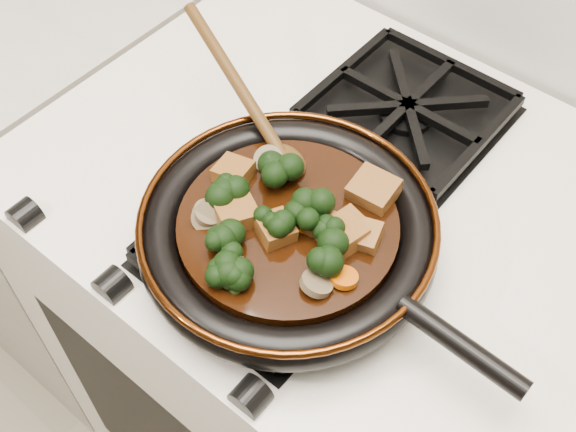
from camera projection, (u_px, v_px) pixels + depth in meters
The scene contains 32 objects.
stove at pixel (326, 351), 1.24m from camera, with size 0.76×0.60×0.90m, color white.
burner_grate_front at pixel (266, 248), 0.80m from camera, with size 0.23×0.23×0.03m, color black, non-canonical shape.
burner_grate_back at pixel (407, 111), 0.93m from camera, with size 0.23×0.23×0.03m, color black, non-canonical shape.
skillet at pixel (290, 232), 0.78m from camera, with size 0.45×0.33×0.05m.
braising_sauce at pixel (288, 228), 0.77m from camera, with size 0.24×0.24×0.02m, color black.
tofu_cube_0 at pixel (234, 172), 0.80m from camera, with size 0.04×0.04×0.02m, color brown.
tofu_cube_1 at pixel (343, 237), 0.74m from camera, with size 0.04×0.04×0.02m, color brown.
tofu_cube_2 at pixel (347, 227), 0.75m from camera, with size 0.04×0.03×0.02m, color brown.
tofu_cube_3 at pixel (373, 190), 0.78m from camera, with size 0.04×0.05×0.02m, color brown.
tofu_cube_4 at pixel (275, 229), 0.75m from camera, with size 0.04×0.03×0.02m, color brown.
tofu_cube_5 at pixel (364, 236), 0.75m from camera, with size 0.03×0.03×0.02m, color brown.
tofu_cube_6 at pixel (315, 221), 0.76m from camera, with size 0.04×0.03×0.02m, color brown.
tofu_cube_7 at pixel (236, 213), 0.76m from camera, with size 0.04×0.04×0.02m, color brown.
broccoli_floret_0 at pixel (234, 283), 0.71m from camera, with size 0.06×0.06×0.05m, color black, non-canonical shape.
broccoli_floret_1 at pixel (266, 229), 0.75m from camera, with size 0.05×0.05×0.06m, color black, non-canonical shape.
broccoli_floret_2 at pixel (310, 214), 0.76m from camera, with size 0.06×0.06×0.06m, color black, non-canonical shape.
broccoli_floret_3 at pixel (276, 176), 0.79m from camera, with size 0.06×0.06×0.06m, color black, non-canonical shape.
broccoli_floret_4 at pixel (332, 242), 0.74m from camera, with size 0.06×0.06×0.05m, color black, non-canonical shape.
broccoli_floret_5 at pixel (233, 196), 0.77m from camera, with size 0.06×0.06×0.05m, color black, non-canonical shape.
broccoli_floret_6 at pixel (325, 254), 0.73m from camera, with size 0.06×0.06×0.06m, color black, non-canonical shape.
broccoli_floret_7 at pixel (228, 274), 0.71m from camera, with size 0.06×0.06×0.05m, color black, non-canonical shape.
broccoli_floret_8 at pixel (229, 246), 0.73m from camera, with size 0.06×0.06×0.05m, color black, non-canonical shape.
carrot_coin_0 at pixel (274, 162), 0.81m from camera, with size 0.03×0.03×0.01m, color #C35005.
carrot_coin_1 at pixel (339, 245), 0.74m from camera, with size 0.03×0.03×0.01m, color #C35005.
carrot_coin_2 at pixel (306, 222), 0.76m from camera, with size 0.03×0.03×0.01m, color #C35005.
carrot_coin_3 at pixel (344, 278), 0.72m from camera, with size 0.03×0.03×0.01m, color #C35005.
mushroom_slice_0 at pixel (207, 218), 0.76m from camera, with size 0.03×0.03×0.01m, color brown.
mushroom_slice_1 at pixel (316, 284), 0.71m from camera, with size 0.03×0.03×0.01m, color brown.
mushroom_slice_2 at pixel (268, 160), 0.81m from camera, with size 0.03×0.03×0.01m, color brown.
mushroom_slice_3 at pixel (208, 213), 0.77m from camera, with size 0.03×0.03×0.01m, color brown.
mushroom_slice_4 at pixel (229, 268), 0.72m from camera, with size 0.04×0.04×0.01m, color brown.
wooden_spoon at pixel (257, 115), 0.83m from camera, with size 0.15×0.08×0.24m.
Camera 1 is at (0.31, 1.21, 1.57)m, focal length 45.00 mm.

